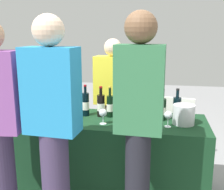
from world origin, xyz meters
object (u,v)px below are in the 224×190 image
wine_bottle_5 (144,107)px  wine_glass_4 (183,115)px  wine_bottle_6 (162,109)px  wine_glass_1 (52,109)px  ice_bucket (184,115)px  wine_bottle_4 (128,106)px  wine_bottle_0 (54,102)px  server_pouring (113,99)px  wine_bottle_3 (110,106)px  guest_2 (139,117)px  menu_board (167,128)px  wine_bottle_2 (101,105)px  wine_bottle_1 (86,104)px  guest_1 (53,121)px  wine_bottle_7 (177,108)px  wine_glass_3 (168,115)px  wine_glass_0 (41,109)px  wine_glass_2 (103,113)px

wine_bottle_5 → wine_glass_4: size_ratio=2.41×
wine_bottle_6 → wine_glass_4: wine_bottle_6 is taller
wine_glass_1 → wine_glass_4: bearing=0.7°
ice_bucket → wine_bottle_4: bearing=162.4°
wine_bottle_0 → wine_bottle_4: bearing=-0.3°
wine_bottle_6 → server_pouring: bearing=138.2°
wine_bottle_3 → wine_bottle_6: bearing=-1.7°
wine_bottle_6 → wine_glass_4: bearing=-33.0°
wine_bottle_4 → wine_glass_1: (-0.75, -0.22, -0.01)m
ice_bucket → server_pouring: size_ratio=0.13×
guest_2 → menu_board: 1.57m
server_pouring → guest_2: guest_2 is taller
ice_bucket → wine_bottle_2: bearing=172.5°
wine_bottle_2 → wine_bottle_1: bearing=-177.8°
wine_bottle_2 → server_pouring: (0.03, 0.51, -0.05)m
guest_1 → wine_bottle_7: bearing=45.4°
wine_bottle_1 → wine_bottle_6: size_ratio=1.03×
menu_board → wine_glass_3: bearing=-81.2°
wine_bottle_3 → wine_glass_3: size_ratio=2.10×
wine_bottle_3 → wine_bottle_4: 0.19m
wine_glass_0 → wine_glass_1: (0.09, 0.07, -0.01)m
wine_glass_4 → guest_2: 0.69m
wine_bottle_6 → wine_glass_4: (0.19, -0.12, -0.01)m
server_pouring → guest_1: bearing=85.1°
wine_bottle_1 → wine_glass_0: (-0.39, -0.22, -0.02)m
wine_bottle_1 → ice_bucket: wine_bottle_1 is taller
wine_bottle_3 → wine_glass_2: size_ratio=2.16×
wine_bottle_6 → wine_bottle_7: (0.14, 0.07, -0.00)m
wine_bottle_7 → server_pouring: bearing=148.1°
wine_bottle_1 → wine_bottle_5: (0.61, 0.00, -0.00)m
wine_bottle_7 → wine_glass_4: 0.20m
wine_bottle_6 → wine_glass_0: (-1.18, -0.20, -0.01)m
wine_bottle_4 → wine_bottle_7: bearing=-1.2°
wine_bottle_7 → wine_glass_1: (-1.24, -0.21, -0.01)m
ice_bucket → wine_bottle_7: bearing=109.0°
wine_glass_0 → guest_2: (1.01, -0.49, 0.13)m
wine_bottle_0 → wine_bottle_2: (0.54, -0.07, 0.01)m
wine_glass_0 → menu_board: size_ratio=0.18×
wine_bottle_2 → server_pouring: 0.51m
wine_bottle_7 → guest_2: 0.84m
wine_glass_3 → server_pouring: bearing=131.5°
wine_glass_1 → guest_2: 1.08m
wine_bottle_5 → guest_2: (0.00, -0.70, 0.11)m
server_pouring → guest_2: size_ratio=0.87×
wine_bottle_6 → wine_bottle_7: bearing=27.7°
wine_glass_3 → guest_1: 1.05m
wine_glass_3 → wine_bottle_2: bearing=162.3°
wine_bottle_2 → wine_bottle_4: 0.28m
ice_bucket → server_pouring: 1.00m
wine_glass_4 → guest_1: bearing=-146.8°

